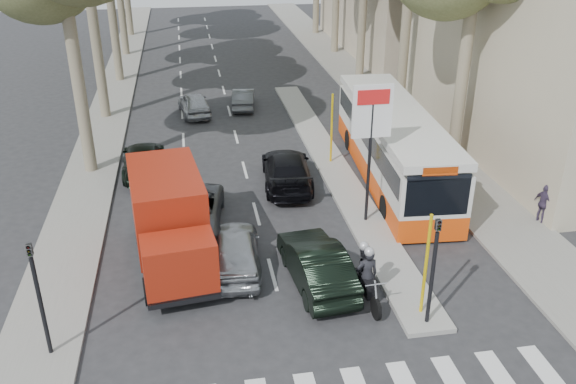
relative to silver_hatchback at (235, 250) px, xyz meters
name	(u,v)px	position (x,y,z in m)	size (l,w,h in m)	color
ground	(310,307)	(2.09, -2.60, -0.72)	(120.00, 120.00, 0.00)	#28282B
sidewalk_right	(359,81)	(10.69, 22.40, -0.66)	(3.20, 70.00, 0.12)	gray
median_left	(119,80)	(-5.91, 25.40, -0.66)	(2.40, 64.00, 0.12)	gray
traffic_island	(330,163)	(5.34, 8.40, -0.64)	(1.50, 26.00, 0.16)	gray
billboard	(371,135)	(5.34, 2.39, 2.98)	(1.50, 12.10, 5.60)	yellow
traffic_light_island	(435,254)	(5.34, -4.10, 1.77)	(0.16, 0.41, 3.60)	black
traffic_light_left	(36,281)	(-5.51, -3.60, 1.77)	(0.16, 0.41, 3.60)	black
silver_hatchback	(235,250)	(0.00, 0.00, 0.00)	(1.70, 4.23, 1.44)	#A9ADB1
dark_hatchback	(316,264)	(2.55, -1.34, 0.03)	(1.58, 4.54, 1.50)	black
queue_car_a	(191,208)	(-1.41, 3.40, 0.00)	(2.39, 5.19, 1.44)	#4F5156
queue_car_b	(287,169)	(2.87, 6.44, 0.02)	(2.07, 5.09, 1.48)	black
queue_car_c	(194,104)	(-0.87, 17.06, -0.06)	(1.57, 3.89, 1.33)	#9EA2A6
queue_car_d	(243,98)	(2.12, 17.91, -0.13)	(1.25, 3.59, 1.18)	#515459
queue_car_e	(144,159)	(-3.44, 8.86, -0.05)	(1.89, 4.64, 1.35)	black
red_truck	(170,220)	(-2.14, 0.74, 0.98)	(2.95, 6.24, 3.21)	black
city_bus	(393,143)	(7.70, 6.44, 0.98)	(3.49, 12.41, 3.23)	#E0450C
motorcycle	(365,274)	(3.87, -2.43, 0.20)	(0.88, 2.38, 2.02)	black
pedestrian_near	(544,204)	(12.09, 1.16, 0.18)	(0.91, 0.45, 1.56)	#433651
pedestrian_far	(464,180)	(9.98, 3.74, 0.20)	(1.03, 0.46, 1.59)	#6A6050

